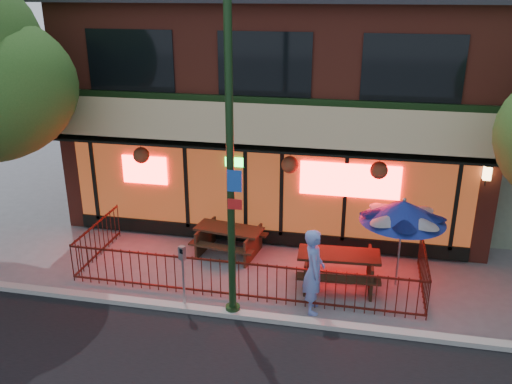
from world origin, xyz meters
TOP-DOWN VIEW (x-y plane):
  - ground at (0.00, 0.00)m, footprint 80.00×80.00m
  - curb at (0.00, -0.50)m, footprint 80.00×0.25m
  - restaurant_building at (0.00, 7.11)m, footprint 12.96×9.49m
  - patio_fence at (0.00, 0.50)m, footprint 8.44×2.62m
  - street_light at (0.00, -0.40)m, footprint 0.43×0.32m
  - picnic_table_left at (-0.80, 2.40)m, footprint 1.97×1.62m
  - picnic_table_right at (2.20, 1.36)m, footprint 2.04×1.61m
  - patio_umbrella at (3.60, 1.63)m, footprint 2.00×1.99m
  - pedestrian at (1.72, 0.10)m, footprint 0.58×0.79m
  - parking_meter_near at (-1.12, -0.40)m, footprint 0.17×0.16m

SIDE VIEW (x-z plane):
  - ground at x=0.00m, z-range 0.00..0.00m
  - curb at x=0.00m, z-range 0.00..0.12m
  - picnic_table_left at x=-0.80m, z-range 0.12..0.89m
  - picnic_table_right at x=2.20m, z-range 0.13..0.97m
  - patio_fence at x=0.00m, z-range 0.13..1.13m
  - pedestrian at x=1.72m, z-range 0.00..1.98m
  - parking_meter_near at x=-1.12m, z-range 0.27..1.82m
  - patio_umbrella at x=3.60m, z-range 0.81..3.09m
  - street_light at x=0.00m, z-range -0.35..6.65m
  - restaurant_building at x=0.00m, z-range 0.10..8.15m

